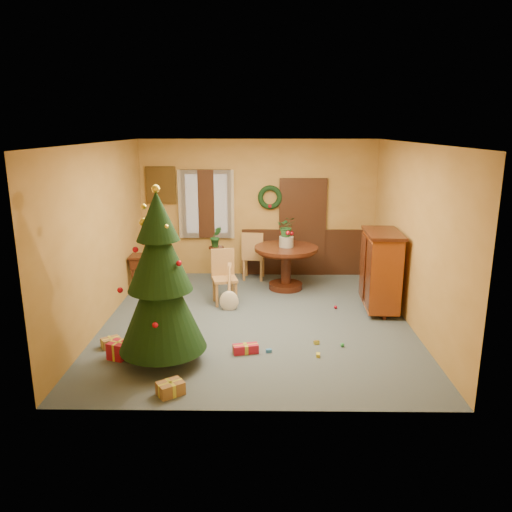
{
  "coord_description": "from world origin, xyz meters",
  "views": [
    {
      "loc": [
        0.09,
        -7.81,
        3.14
      ],
      "look_at": [
        -0.02,
        0.4,
        1.01
      ],
      "focal_mm": 35.0,
      "sensor_mm": 36.0,
      "label": 1
    }
  ],
  "objects_px": {
    "chair_near": "(224,274)",
    "writing_desk": "(152,264)",
    "christmas_tree": "(160,282)",
    "sideboard": "(381,269)",
    "dining_table": "(286,259)"
  },
  "relations": [
    {
      "from": "christmas_tree",
      "to": "writing_desk",
      "type": "relative_size",
      "value": 2.88
    },
    {
      "from": "christmas_tree",
      "to": "sideboard",
      "type": "xyz_separation_m",
      "value": [
        3.41,
        2.05,
        -0.4
      ]
    },
    {
      "from": "chair_near",
      "to": "writing_desk",
      "type": "height_order",
      "value": "chair_near"
    },
    {
      "from": "christmas_tree",
      "to": "sideboard",
      "type": "distance_m",
      "value": 4.0
    },
    {
      "from": "dining_table",
      "to": "writing_desk",
      "type": "xyz_separation_m",
      "value": [
        -2.6,
        -0.23,
        -0.04
      ]
    },
    {
      "from": "writing_desk",
      "to": "dining_table",
      "type": "bearing_deg",
      "value": 5.03
    },
    {
      "from": "sideboard",
      "to": "dining_table",
      "type": "bearing_deg",
      "value": 143.07
    },
    {
      "from": "dining_table",
      "to": "sideboard",
      "type": "bearing_deg",
      "value": -36.93
    },
    {
      "from": "dining_table",
      "to": "christmas_tree",
      "type": "height_order",
      "value": "christmas_tree"
    },
    {
      "from": "chair_near",
      "to": "writing_desk",
      "type": "relative_size",
      "value": 1.16
    },
    {
      "from": "sideboard",
      "to": "chair_near",
      "type": "bearing_deg",
      "value": 171.83
    },
    {
      "from": "chair_near",
      "to": "sideboard",
      "type": "xyz_separation_m",
      "value": [
        2.76,
        -0.4,
        0.23
      ]
    },
    {
      "from": "chair_near",
      "to": "writing_desk",
      "type": "distance_m",
      "value": 1.54
    },
    {
      "from": "dining_table",
      "to": "sideboard",
      "type": "xyz_separation_m",
      "value": [
        1.59,
        -1.19,
        0.16
      ]
    },
    {
      "from": "christmas_tree",
      "to": "writing_desk",
      "type": "height_order",
      "value": "christmas_tree"
    }
  ]
}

